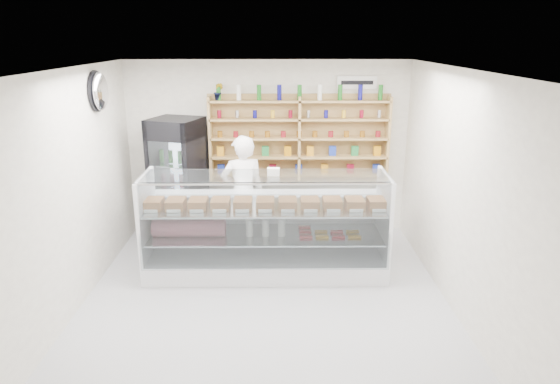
{
  "coord_description": "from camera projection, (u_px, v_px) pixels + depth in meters",
  "views": [
    {
      "loc": [
        0.13,
        -5.44,
        3.14
      ],
      "look_at": [
        0.19,
        0.9,
        1.15
      ],
      "focal_mm": 32.0,
      "sensor_mm": 36.0,
      "label": 1
    }
  ],
  "objects": [
    {
      "name": "potted_plant",
      "position": [
        218.0,
        92.0,
        7.66
      ],
      "size": [
        0.16,
        0.13,
        0.26
      ],
      "primitive_type": "imported",
      "rotation": [
        0.0,
        0.0,
        -0.13
      ],
      "color": "#1E6626",
      "rests_on": "wall_shelving"
    },
    {
      "name": "room",
      "position": [
        264.0,
        195.0,
        5.71
      ],
      "size": [
        5.0,
        5.0,
        5.0
      ],
      "color": "#A3A3A8",
      "rests_on": "ground"
    },
    {
      "name": "shop_worker",
      "position": [
        243.0,
        194.0,
        7.45
      ],
      "size": [
        0.73,
        0.57,
        1.78
      ],
      "primitive_type": "imported",
      "rotation": [
        0.0,
        0.0,
        3.38
      ],
      "color": "white",
      "rests_on": "floor"
    },
    {
      "name": "drinks_cooler",
      "position": [
        179.0,
        181.0,
        7.73
      ],
      "size": [
        0.89,
        0.88,
        1.97
      ],
      "rotation": [
        0.0,
        0.0,
        -0.33
      ],
      "color": "black",
      "rests_on": "floor"
    },
    {
      "name": "security_mirror",
      "position": [
        100.0,
        91.0,
        6.53
      ],
      "size": [
        0.15,
        0.5,
        0.5
      ],
      "primitive_type": "ellipsoid",
      "color": "silver",
      "rests_on": "left_wall"
    },
    {
      "name": "wall_sign",
      "position": [
        357.0,
        83.0,
        7.77
      ],
      "size": [
        0.62,
        0.03,
        0.2
      ],
      "primitive_type": "cube",
      "color": "white",
      "rests_on": "back_wall"
    },
    {
      "name": "display_counter",
      "position": [
        266.0,
        246.0,
        6.86
      ],
      "size": [
        3.24,
        0.97,
        1.41
      ],
      "color": "white",
      "rests_on": "floor"
    },
    {
      "name": "wall_shelving",
      "position": [
        299.0,
        138.0,
        7.89
      ],
      "size": [
        2.84,
        0.28,
        1.33
      ],
      "color": "tan",
      "rests_on": "back_wall"
    }
  ]
}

